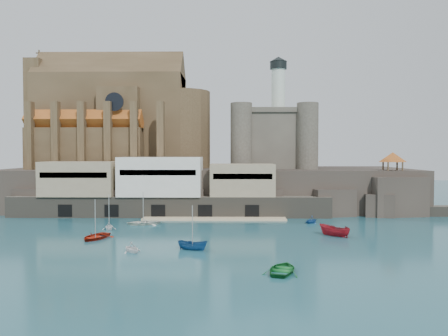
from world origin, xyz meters
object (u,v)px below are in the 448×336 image
(church, at_px, (118,122))
(boat_1, at_px, (132,252))
(boat_0, at_px, (95,239))
(castle_keep, at_px, (271,136))
(pavilion, at_px, (393,158))
(boat_2, at_px, (193,250))

(church, bearing_deg, boat_1, -73.81)
(church, xyz_separation_m, boat_0, (7.58, -44.59, -22.13))
(church, distance_m, boat_1, 60.37)
(boat_1, bearing_deg, boat_0, 87.44)
(church, height_order, castle_keep, church)
(boat_0, xyz_separation_m, boat_1, (8.08, -9.35, 0.00))
(castle_keep, xyz_separation_m, boat_1, (-24.55, -53.16, -18.31))
(boat_0, bearing_deg, castle_keep, 69.43)
(church, distance_m, pavilion, 68.65)
(church, height_order, pavilion, church)
(boat_0, distance_m, boat_1, 12.36)
(church, relative_size, boat_0, 7.40)
(pavilion, height_order, boat_2, pavilion)
(castle_keep, height_order, pavilion, castle_keep)
(church, distance_m, boat_2, 61.73)
(castle_keep, relative_size, boat_1, 8.70)
(boat_1, xyz_separation_m, boat_2, (8.42, 1.58, 0.00))
(boat_0, bearing_deg, pavilion, 42.25)
(church, relative_size, boat_2, 10.43)
(pavilion, bearing_deg, boat_0, -153.86)
(pavilion, relative_size, boat_0, 1.01)
(boat_1, height_order, boat_2, boat_2)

